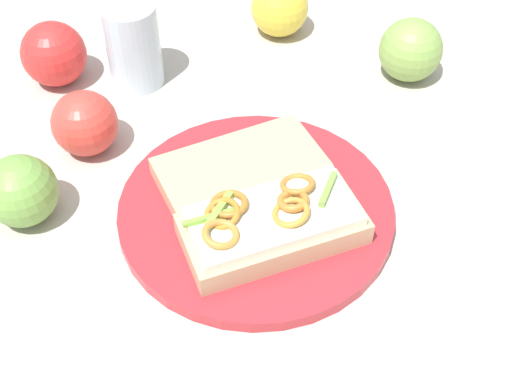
{
  "coord_description": "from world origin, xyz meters",
  "views": [
    {
      "loc": [
        -0.44,
        0.17,
        0.53
      ],
      "look_at": [
        0.0,
        0.0,
        0.03
      ],
      "focal_mm": 47.07,
      "sensor_mm": 36.0,
      "label": 1
    }
  ],
  "objects_px": {
    "bread_slice_side": "(240,169)",
    "apple_1": "(54,54)",
    "apple_0": "(85,123)",
    "apple_4": "(411,50)",
    "apple_3": "(21,191)",
    "plate": "(256,210)",
    "drinking_glass": "(133,45)",
    "sandwich": "(272,224)",
    "apple_2": "(280,8)"
  },
  "relations": [
    {
      "from": "apple_1",
      "to": "apple_0",
      "type": "bearing_deg",
      "value": -175.87
    },
    {
      "from": "bread_slice_side",
      "to": "apple_4",
      "type": "height_order",
      "value": "apple_4"
    },
    {
      "from": "apple_0",
      "to": "apple_2",
      "type": "height_order",
      "value": "apple_2"
    },
    {
      "from": "plate",
      "to": "drinking_glass",
      "type": "bearing_deg",
      "value": 12.12
    },
    {
      "from": "apple_0",
      "to": "apple_3",
      "type": "relative_size",
      "value": 0.99
    },
    {
      "from": "apple_0",
      "to": "apple_2",
      "type": "relative_size",
      "value": 0.95
    },
    {
      "from": "apple_1",
      "to": "apple_4",
      "type": "height_order",
      "value": "apple_1"
    },
    {
      "from": "plate",
      "to": "bread_slice_side",
      "type": "distance_m",
      "value": 0.05
    },
    {
      "from": "plate",
      "to": "apple_4",
      "type": "relative_size",
      "value": 3.59
    },
    {
      "from": "apple_4",
      "to": "drinking_glass",
      "type": "height_order",
      "value": "drinking_glass"
    },
    {
      "from": "apple_1",
      "to": "bread_slice_side",
      "type": "bearing_deg",
      "value": -149.79
    },
    {
      "from": "bread_slice_side",
      "to": "apple_0",
      "type": "distance_m",
      "value": 0.19
    },
    {
      "from": "apple_4",
      "to": "apple_0",
      "type": "bearing_deg",
      "value": 88.46
    },
    {
      "from": "sandwich",
      "to": "apple_3",
      "type": "distance_m",
      "value": 0.26
    },
    {
      "from": "apple_1",
      "to": "apple_4",
      "type": "bearing_deg",
      "value": -109.93
    },
    {
      "from": "bread_slice_side",
      "to": "apple_4",
      "type": "relative_size",
      "value": 2.18
    },
    {
      "from": "plate",
      "to": "apple_1",
      "type": "bearing_deg",
      "value": 26.35
    },
    {
      "from": "plate",
      "to": "apple_1",
      "type": "distance_m",
      "value": 0.34
    },
    {
      "from": "plate",
      "to": "apple_1",
      "type": "relative_size",
      "value": 3.54
    },
    {
      "from": "apple_0",
      "to": "apple_3",
      "type": "xyz_separation_m",
      "value": [
        -0.08,
        0.08,
        0.0
      ]
    },
    {
      "from": "apple_0",
      "to": "drinking_glass",
      "type": "xyz_separation_m",
      "value": [
        0.1,
        -0.08,
        0.02
      ]
    },
    {
      "from": "apple_0",
      "to": "plate",
      "type": "bearing_deg",
      "value": -139.41
    },
    {
      "from": "bread_slice_side",
      "to": "sandwich",
      "type": "bearing_deg",
      "value": 85.31
    },
    {
      "from": "apple_3",
      "to": "apple_4",
      "type": "bearing_deg",
      "value": -81.9
    },
    {
      "from": "bread_slice_side",
      "to": "apple_0",
      "type": "xyz_separation_m",
      "value": [
        0.12,
        0.14,
        0.01
      ]
    },
    {
      "from": "apple_0",
      "to": "apple_2",
      "type": "xyz_separation_m",
      "value": [
        0.14,
        -0.3,
        0.0
      ]
    },
    {
      "from": "bread_slice_side",
      "to": "apple_1",
      "type": "xyz_separation_m",
      "value": [
        0.26,
        0.15,
        0.02
      ]
    },
    {
      "from": "sandwich",
      "to": "apple_4",
      "type": "distance_m",
      "value": 0.34
    },
    {
      "from": "plate",
      "to": "apple_2",
      "type": "bearing_deg",
      "value": -26.54
    },
    {
      "from": "bread_slice_side",
      "to": "apple_1",
      "type": "distance_m",
      "value": 0.3
    },
    {
      "from": "drinking_glass",
      "to": "apple_2",
      "type": "bearing_deg",
      "value": -80.15
    },
    {
      "from": "plate",
      "to": "sandwich",
      "type": "height_order",
      "value": "sandwich"
    },
    {
      "from": "apple_0",
      "to": "sandwich",
      "type": "bearing_deg",
      "value": -146.28
    },
    {
      "from": "plate",
      "to": "apple_3",
      "type": "height_order",
      "value": "apple_3"
    },
    {
      "from": "bread_slice_side",
      "to": "apple_0",
      "type": "height_order",
      "value": "apple_0"
    },
    {
      "from": "apple_0",
      "to": "apple_2",
      "type": "bearing_deg",
      "value": -64.46
    },
    {
      "from": "apple_1",
      "to": "apple_4",
      "type": "distance_m",
      "value": 0.45
    },
    {
      "from": "bread_slice_side",
      "to": "drinking_glass",
      "type": "relative_size",
      "value": 1.61
    },
    {
      "from": "bread_slice_side",
      "to": "apple_4",
      "type": "xyz_separation_m",
      "value": [
        0.11,
        -0.27,
        0.01
      ]
    },
    {
      "from": "plate",
      "to": "drinking_glass",
      "type": "distance_m",
      "value": 0.28
    },
    {
      "from": "plate",
      "to": "bread_slice_side",
      "type": "xyz_separation_m",
      "value": [
        0.05,
        0.0,
        0.02
      ]
    },
    {
      "from": "apple_0",
      "to": "apple_1",
      "type": "relative_size",
      "value": 0.92
    },
    {
      "from": "plate",
      "to": "apple_4",
      "type": "distance_m",
      "value": 0.31
    },
    {
      "from": "apple_2",
      "to": "plate",
      "type": "bearing_deg",
      "value": 153.46
    },
    {
      "from": "apple_3",
      "to": "apple_4",
      "type": "distance_m",
      "value": 0.5
    },
    {
      "from": "apple_1",
      "to": "apple_3",
      "type": "distance_m",
      "value": 0.23
    },
    {
      "from": "apple_0",
      "to": "apple_4",
      "type": "bearing_deg",
      "value": -91.54
    },
    {
      "from": "sandwich",
      "to": "apple_3",
      "type": "bearing_deg",
      "value": -30.45
    },
    {
      "from": "apple_3",
      "to": "plate",
      "type": "bearing_deg",
      "value": -110.79
    },
    {
      "from": "apple_4",
      "to": "apple_2",
      "type": "bearing_deg",
      "value": 37.22
    }
  ]
}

